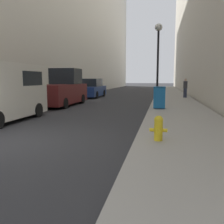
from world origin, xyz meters
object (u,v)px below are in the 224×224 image
Objects in this scene: pickup_truck at (62,90)px; pedestrian_on_sidewalk at (185,88)px; lamppost at (158,50)px; parked_sedan_near at (91,89)px; trash_bin at (159,97)px; fire_hydrant at (158,128)px.

pickup_truck is 3.29× the size of pedestrian_on_sidewalk.
lamppost reaches higher than pedestrian_on_sidewalk.
parked_sedan_near is at bearing 91.12° from pickup_truck.
pickup_truck reaches higher than trash_bin.
lamppost is 3.21× the size of pedestrian_on_sidewalk.
lamppost is at bearing -113.69° from pedestrian_on_sidewalk.
pedestrian_on_sidewalk is at bearing 38.47° from pickup_truck.
trash_bin is 0.73× the size of pedestrian_on_sidewalk.
pedestrian_on_sidewalk is at bearing 76.52° from trash_bin.
lamppost is at bearing 91.42° from fire_hydrant.
pickup_truck is 7.40m from parked_sedan_near.
pickup_truck is (-6.16, -1.53, -2.65)m from lamppost.
pickup_truck is (-6.42, 9.13, 0.50)m from fire_hydrant.
parked_sedan_near is 2.94× the size of pedestrian_on_sidewalk.
trash_bin is 11.38m from parked_sedan_near.
pickup_truck is at bearing -141.53° from pedestrian_on_sidewalk.
trash_bin is 4.52m from lamppost.
fire_hydrant is 0.41× the size of pedestrian_on_sidewalk.
lamppost reaches higher than fire_hydrant.
lamppost is at bearing 93.26° from trash_bin.
parked_sedan_near is at bearing 137.05° from lamppost.
pickup_truck is at bearing -88.88° from parked_sedan_near.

